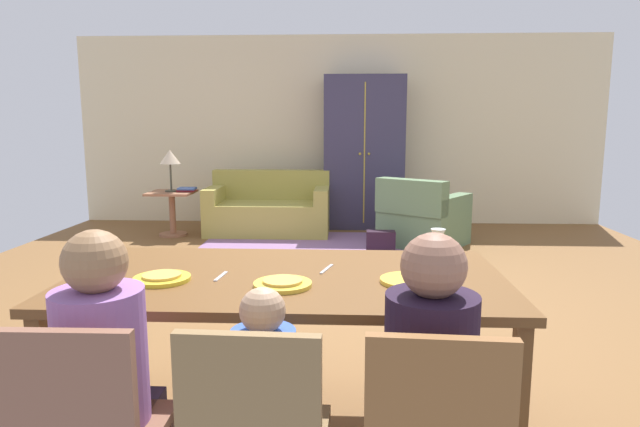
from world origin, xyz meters
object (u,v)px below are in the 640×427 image
Objects in this scene: person_child at (266,425)px; armchair at (422,219)px; person_woman at (428,406)px; table_lamp at (170,158)px; plate_near_man at (162,279)px; handbag at (381,242)px; couch at (269,210)px; armoire at (364,153)px; book_lower at (187,190)px; side_table at (172,207)px; plate_near_child at (283,284)px; person_man at (109,398)px; dining_table at (287,288)px; plate_near_woman at (409,281)px; wine_glass at (438,240)px; book_upper at (187,189)px.

person_child is 4.93m from armchair.
table_lamp is (-2.54, 5.22, 0.50)m from person_woman.
handbag is at bearing 72.12° from plate_near_man.
couch is 0.76× the size of armoire.
person_woman is at bearing -65.90° from book_lower.
side_table is (-3.18, 0.44, 0.06)m from armchair.
plate_near_man is 0.55m from plate_near_child.
armoire is 3.89× the size of table_lamp.
dining_table is at bearing 52.39° from person_man.
plate_near_woman is at bearing -98.71° from armchair.
plate_near_man is 0.23× the size of person_man.
wine_glass is 5.10m from armoire.
person_man is 5.04× the size of book_lower.
armoire is at bearing 90.30° from person_woman.
person_woman is 3.47× the size of handbag.
plate_near_man is 4.88m from side_table.
plate_near_man is 1.14× the size of book_upper.
plate_near_child is 0.55m from plate_near_woman.
person_woman reaches higher than dining_table.
handbag is (0.66, 3.80, -0.64)m from plate_near_child.
couch reaches higher than book_upper.
book_lower is at bearing 110.89° from plate_near_child.
book_upper is (-1.24, 5.21, 0.11)m from person_man.
armchair is (1.73, 4.20, -0.45)m from plate_near_man.
side_table is at bearing 175.90° from book_upper.
table_lamp reaches higher than plate_near_woman.
wine_glass is 0.32× the size of side_table.
plate_near_woman is 0.23× the size of person_man.
person_man is (-1.25, -0.89, -0.38)m from wine_glass.
dining_table is at bearing 127.69° from person_woman.
side_table is 2.82m from handbag.
plate_near_woman is 5.19m from book_lower.
book_lower is at bearing 108.95° from person_child.
plate_near_man is 3.98m from handbag.
table_lamp is at bearing 180.00° from side_table.
plate_near_child is 5.05m from book_lower.
book_lower is (0.20, 0.01, 0.22)m from side_table.
armoire reaches higher than armchair.
book_upper is at bearing 111.59° from dining_table.
book_upper is (-1.02, -0.27, 0.32)m from couch.
plate_near_child is at bearing -69.11° from book_lower.
person_woman is (0.54, -0.53, -0.26)m from plate_near_child.
table_lamp is 2.45× the size of book_upper.
armchair reaches higher than book_lower.
side_table is (-1.99, 4.52, -0.32)m from dining_table.
wine_glass is 0.58× the size of handbag.
person_woman reaches higher than armchair.
wine_glass reaches higher than plate_near_man.
handbag is (0.15, -1.65, -0.92)m from armoire.
plate_near_child reaches higher than side_table.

